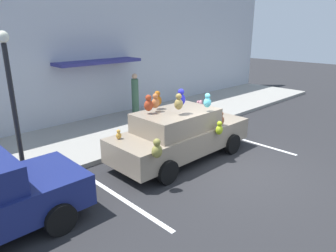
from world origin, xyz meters
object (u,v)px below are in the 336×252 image
object	(u,v)px
street_lamp_post	(11,91)
pedestrian_near_shopfront	(135,96)
plush_covered_car	(180,134)
teddy_bear_on_sidewalk	(199,109)

from	to	relation	value
street_lamp_post	pedestrian_near_shopfront	bearing A→B (deg)	23.15
plush_covered_car	teddy_bear_on_sidewalk	world-z (taller)	plush_covered_car
plush_covered_car	pedestrian_near_shopfront	world-z (taller)	plush_covered_car
teddy_bear_on_sidewalk	pedestrian_near_shopfront	world-z (taller)	pedestrian_near_shopfront
plush_covered_car	teddy_bear_on_sidewalk	distance (m)	4.24
street_lamp_post	teddy_bear_on_sidewalk	bearing A→B (deg)	2.92
plush_covered_car	pedestrian_near_shopfront	xyz separation A→B (m)	(1.68, 4.30, 0.22)
street_lamp_post	pedestrian_near_shopfront	xyz separation A→B (m)	(5.65, 2.42, -1.37)
pedestrian_near_shopfront	street_lamp_post	bearing A→B (deg)	-156.85
teddy_bear_on_sidewalk	pedestrian_near_shopfront	xyz separation A→B (m)	(-1.89, 2.03, 0.55)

